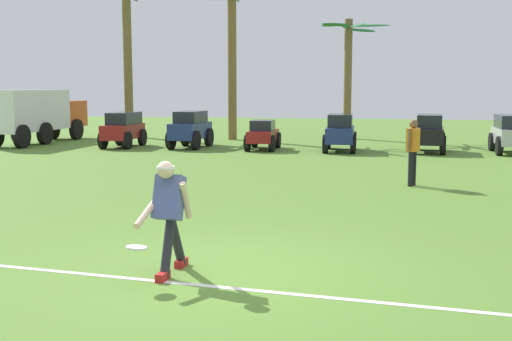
{
  "coord_description": "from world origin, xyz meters",
  "views": [
    {
      "loc": [
        1.9,
        -7.6,
        2.31
      ],
      "look_at": [
        -0.19,
        3.04,
        0.9
      ],
      "focal_mm": 45.0,
      "sensor_mm": 36.0,
      "label": 1
    }
  ],
  "objects_px": {
    "box_truck": "(39,113)",
    "parked_car_slot_d": "(340,131)",
    "palm_tree_left_of_centre": "(232,51)",
    "teammate_near_sideline": "(413,146)",
    "frisbee_thrower": "(169,211)",
    "palm_tree_right_of_centre": "(349,67)",
    "parked_car_slot_e": "(429,132)",
    "parked_car_slot_f": "(510,133)",
    "palm_tree_far_left": "(127,50)",
    "parked_car_slot_b": "(190,128)",
    "frisbee_in_flight": "(136,248)",
    "parked_car_slot_a": "(123,128)",
    "parked_car_slot_c": "(263,134)"
  },
  "relations": [
    {
      "from": "teammate_near_sideline",
      "to": "parked_car_slot_d",
      "type": "xyz_separation_m",
      "value": [
        -2.2,
        8.04,
        -0.22
      ]
    },
    {
      "from": "parked_car_slot_a",
      "to": "palm_tree_far_left",
      "type": "height_order",
      "value": "palm_tree_far_left"
    },
    {
      "from": "frisbee_in_flight",
      "to": "parked_car_slot_f",
      "type": "bearing_deg",
      "value": 66.94
    },
    {
      "from": "parked_car_slot_d",
      "to": "parked_car_slot_e",
      "type": "xyz_separation_m",
      "value": [
        3.14,
        0.24,
        0.0
      ]
    },
    {
      "from": "box_truck",
      "to": "palm_tree_left_of_centre",
      "type": "bearing_deg",
      "value": 23.76
    },
    {
      "from": "palm_tree_left_of_centre",
      "to": "palm_tree_right_of_centre",
      "type": "height_order",
      "value": "palm_tree_left_of_centre"
    },
    {
      "from": "parked_car_slot_c",
      "to": "parked_car_slot_e",
      "type": "relative_size",
      "value": 0.9
    },
    {
      "from": "teammate_near_sideline",
      "to": "parked_car_slot_a",
      "type": "relative_size",
      "value": 0.64
    },
    {
      "from": "parked_car_slot_f",
      "to": "box_truck",
      "type": "xyz_separation_m",
      "value": [
        -18.37,
        0.6,
        0.51
      ]
    },
    {
      "from": "frisbee_in_flight",
      "to": "parked_car_slot_a",
      "type": "distance_m",
      "value": 18.0
    },
    {
      "from": "teammate_near_sideline",
      "to": "parked_car_slot_c",
      "type": "distance_m",
      "value": 9.5
    },
    {
      "from": "parked_car_slot_f",
      "to": "parked_car_slot_b",
      "type": "bearing_deg",
      "value": -179.02
    },
    {
      "from": "parked_car_slot_f",
      "to": "palm_tree_far_left",
      "type": "xyz_separation_m",
      "value": [
        -16.09,
        4.67,
        3.27
      ]
    },
    {
      "from": "palm_tree_left_of_centre",
      "to": "palm_tree_right_of_centre",
      "type": "bearing_deg",
      "value": 18.12
    },
    {
      "from": "parked_car_slot_d",
      "to": "parked_car_slot_f",
      "type": "distance_m",
      "value": 5.91
    },
    {
      "from": "parked_car_slot_c",
      "to": "palm_tree_right_of_centre",
      "type": "xyz_separation_m",
      "value": [
        2.81,
        5.87,
        2.66
      ]
    },
    {
      "from": "frisbee_in_flight",
      "to": "palm_tree_right_of_centre",
      "type": "xyz_separation_m",
      "value": [
        1.24,
        22.41,
        2.76
      ]
    },
    {
      "from": "parked_car_slot_d",
      "to": "palm_tree_left_of_centre",
      "type": "xyz_separation_m",
      "value": [
        -5.01,
        4.24,
        3.16
      ]
    },
    {
      "from": "parked_car_slot_b",
      "to": "palm_tree_right_of_centre",
      "type": "relative_size",
      "value": 0.45
    },
    {
      "from": "frisbee_thrower",
      "to": "parked_car_slot_f",
      "type": "relative_size",
      "value": 0.59
    },
    {
      "from": "palm_tree_left_of_centre",
      "to": "teammate_near_sideline",
      "type": "bearing_deg",
      "value": -59.6
    },
    {
      "from": "parked_car_slot_b",
      "to": "box_truck",
      "type": "height_order",
      "value": "box_truck"
    },
    {
      "from": "frisbee_in_flight",
      "to": "parked_car_slot_d",
      "type": "relative_size",
      "value": 0.14
    },
    {
      "from": "box_truck",
      "to": "parked_car_slot_b",
      "type": "bearing_deg",
      "value": -6.78
    },
    {
      "from": "box_truck",
      "to": "palm_tree_right_of_centre",
      "type": "height_order",
      "value": "palm_tree_right_of_centre"
    },
    {
      "from": "frisbee_thrower",
      "to": "parked_car_slot_b",
      "type": "xyz_separation_m",
      "value": [
        -4.65,
        16.18,
        -0.06
      ]
    },
    {
      "from": "frisbee_in_flight",
      "to": "parked_car_slot_c",
      "type": "height_order",
      "value": "parked_car_slot_c"
    },
    {
      "from": "teammate_near_sideline",
      "to": "box_truck",
      "type": "xyz_separation_m",
      "value": [
        -14.66,
        9.0,
        0.29
      ]
    },
    {
      "from": "frisbee_in_flight",
      "to": "parked_car_slot_f",
      "type": "relative_size",
      "value": 0.14
    },
    {
      "from": "parked_car_slot_b",
      "to": "palm_tree_far_left",
      "type": "height_order",
      "value": "palm_tree_far_left"
    },
    {
      "from": "parked_car_slot_e",
      "to": "parked_car_slot_a",
      "type": "bearing_deg",
      "value": -178.82
    },
    {
      "from": "parked_car_slot_f",
      "to": "parked_car_slot_c",
      "type": "bearing_deg",
      "value": -177.61
    },
    {
      "from": "frisbee_thrower",
      "to": "palm_tree_right_of_centre",
      "type": "distance_m",
      "value": 22.05
    },
    {
      "from": "palm_tree_far_left",
      "to": "palm_tree_right_of_centre",
      "type": "height_order",
      "value": "palm_tree_far_left"
    },
    {
      "from": "frisbee_in_flight",
      "to": "box_truck",
      "type": "distance_m",
      "value": 20.78
    },
    {
      "from": "palm_tree_far_left",
      "to": "box_truck",
      "type": "bearing_deg",
      "value": -119.3
    },
    {
      "from": "parked_car_slot_d",
      "to": "palm_tree_far_left",
      "type": "height_order",
      "value": "palm_tree_far_left"
    },
    {
      "from": "frisbee_thrower",
      "to": "parked_car_slot_e",
      "type": "distance_m",
      "value": 16.8
    },
    {
      "from": "parked_car_slot_b",
      "to": "parked_car_slot_d",
      "type": "height_order",
      "value": "parked_car_slot_b"
    },
    {
      "from": "parked_car_slot_f",
      "to": "teammate_near_sideline",
      "type": "bearing_deg",
      "value": -113.81
    },
    {
      "from": "box_truck",
      "to": "parked_car_slot_d",
      "type": "bearing_deg",
      "value": -4.39
    },
    {
      "from": "parked_car_slot_d",
      "to": "parked_car_slot_e",
      "type": "height_order",
      "value": "same"
    },
    {
      "from": "box_truck",
      "to": "palm_tree_far_left",
      "type": "bearing_deg",
      "value": 60.7
    },
    {
      "from": "frisbee_in_flight",
      "to": "parked_car_slot_f",
      "type": "distance_m",
      "value": 18.37
    },
    {
      "from": "parked_car_slot_c",
      "to": "box_truck",
      "type": "distance_m",
      "value": 9.68
    },
    {
      "from": "parked_car_slot_b",
      "to": "parked_car_slot_f",
      "type": "xyz_separation_m",
      "value": [
        11.61,
        0.2,
        -0.02
      ]
    },
    {
      "from": "frisbee_thrower",
      "to": "palm_tree_right_of_centre",
      "type": "xyz_separation_m",
      "value": [
        1.01,
        21.89,
        2.42
      ]
    },
    {
      "from": "parked_car_slot_a",
      "to": "box_truck",
      "type": "height_order",
      "value": "box_truck"
    },
    {
      "from": "parked_car_slot_f",
      "to": "frisbee_thrower",
      "type": "bearing_deg",
      "value": -113.03
    },
    {
      "from": "palm_tree_far_left",
      "to": "parked_car_slot_b",
      "type": "bearing_deg",
      "value": -47.44
    }
  ]
}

